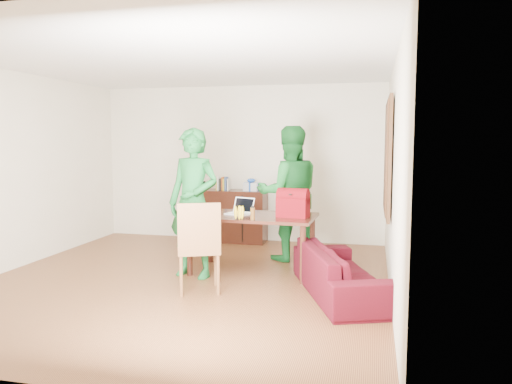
% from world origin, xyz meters
% --- Properties ---
extents(room, '(5.20, 5.70, 2.90)m').
position_xyz_m(room, '(0.01, 0.13, 1.31)').
color(room, '#411F10').
rests_on(room, ground).
extents(table, '(1.68, 0.98, 0.77)m').
position_xyz_m(table, '(0.73, 0.63, 0.68)').
color(table, black).
rests_on(table, ground).
extents(chair, '(0.62, 0.61, 1.07)m').
position_xyz_m(chair, '(0.32, -0.35, 0.31)').
color(chair, brown).
rests_on(chair, ground).
extents(person_near, '(0.78, 0.59, 1.92)m').
position_xyz_m(person_near, '(0.04, 0.25, 0.96)').
color(person_near, '#145D26').
rests_on(person_near, ground).
extents(person_far, '(1.16, 1.03, 1.97)m').
position_xyz_m(person_far, '(1.09, 1.44, 0.98)').
color(person_far, '#166323').
rests_on(person_far, ground).
extents(laptop, '(0.37, 0.31, 0.22)m').
position_xyz_m(laptop, '(0.53, 0.63, 0.82)').
color(laptop, white).
rests_on(laptop, table).
extents(bananas, '(0.19, 0.14, 0.07)m').
position_xyz_m(bananas, '(0.65, 0.25, 0.81)').
color(bananas, yellow).
rests_on(bananas, table).
extents(bottle, '(0.06, 0.06, 0.17)m').
position_xyz_m(bottle, '(0.82, 0.24, 0.86)').
color(bottle, '#5A3714').
rests_on(bottle, table).
extents(red_bag, '(0.43, 0.29, 0.29)m').
position_xyz_m(red_bag, '(1.28, 0.58, 0.92)').
color(red_bag, '#6C0708').
rests_on(red_bag, table).
extents(sofa, '(1.34, 2.01, 0.55)m').
position_xyz_m(sofa, '(1.95, -0.10, 0.27)').
color(sofa, '#38070C').
rests_on(sofa, ground).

